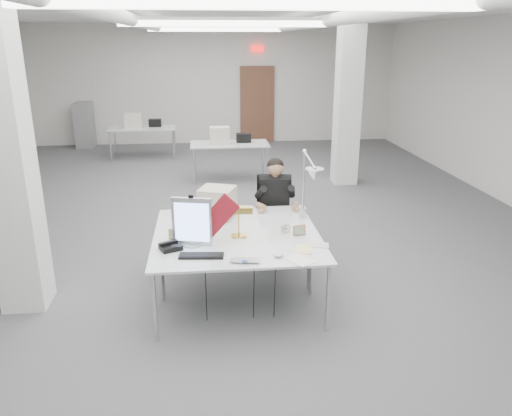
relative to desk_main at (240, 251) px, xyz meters
The scene contains 23 objects.
room_shell 2.80m from the desk_main, 89.21° to the left, with size 10.04×14.04×3.24m.
desk_main is the anchor object (origin of this frame).
desk_second 0.90m from the desk_main, 90.00° to the left, with size 1.80×0.90×0.03m, color silver.
bg_desk_a 5.50m from the desk_main, 87.92° to the left, with size 1.60×0.80×0.03m, color silver.
bg_desk_b 7.91m from the desk_main, 103.16° to the left, with size 1.60×0.80×0.03m, color silver.
filing_cabinet 9.80m from the desk_main, 110.93° to the left, with size 0.45×0.55×1.20m, color gray.
office_chair 1.68m from the desk_main, 69.60° to the left, with size 0.48×0.48×0.99m, color black, non-canonical shape.
seated_person 1.62m from the desk_main, 68.98° to the left, with size 0.53×0.66×0.99m, color black, non-canonical shape.
monitor 0.57m from the desk_main, 159.53° to the left, with size 0.41×0.04×0.51m, color #B3B4B8.
pennant 0.41m from the desk_main, 146.74° to the left, with size 0.51×0.01×0.21m, color maroon.
keyboard 0.41m from the desk_main, 160.78° to the right, with size 0.44×0.15×0.02m, color black.
laptop 0.34m from the desk_main, 85.84° to the right, with size 0.29×0.18×0.02m, color #ACABB0.
mouse 0.43m from the desk_main, 31.89° to the right, with size 0.10×0.06×0.04m, color silver.
bankers_lamp 0.40m from the desk_main, 86.91° to the left, with size 0.27×0.11×0.31m, color gold, non-canonical shape.
desk_phone 0.70m from the desk_main, behind, with size 0.20×0.18×0.05m, color black.
picture_frame_left 0.76m from the desk_main, 151.11° to the left, with size 0.14×0.01×0.11m, color tan.
picture_frame_right 0.75m from the desk_main, 25.99° to the left, with size 0.15×0.01×0.11m, color tan.
desk_clock 0.69m from the desk_main, 37.91° to the left, with size 0.11×0.11×0.03m, color #A4A4A8.
paper_stack_a 0.65m from the desk_main, 29.12° to the right, with size 0.19×0.27×0.01m, color white.
paper_stack_b 0.65m from the desk_main, ahead, with size 0.17×0.23×0.01m, color #FDE897.
paper_stack_c 0.83m from the desk_main, ahead, with size 0.20×0.14×0.01m, color silver.
beige_monitor 1.04m from the desk_main, 100.54° to the left, with size 0.38×0.36×0.36m, color #BEB59D.
architect_lamp 1.14m from the desk_main, 38.53° to the left, with size 0.22×0.65×0.84m, color silver, non-canonical shape.
Camera 1 is at (-0.32, -7.14, 2.77)m, focal length 35.00 mm.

